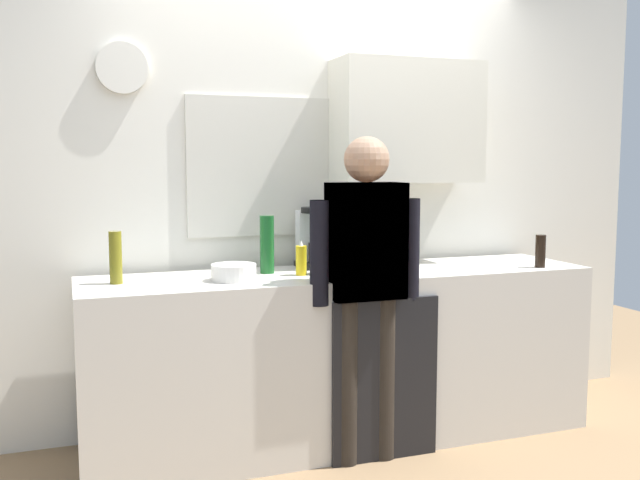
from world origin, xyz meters
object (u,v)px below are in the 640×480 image
mixing_bowl (234,272)px  person_at_sink (366,272)px  person_guest (366,272)px  potted_plant (361,241)px  dish_soap (301,260)px  coffee_maker (315,240)px  bottle_clear_soda (338,247)px  bottle_olive_oil (116,258)px  bottle_dark_sauce (540,251)px  bottle_green_wine (267,244)px  cup_white_mug (411,264)px

mixing_bowl → person_at_sink: bearing=-21.3°
person_guest → potted_plant: bearing=-76.2°
mixing_bowl → dish_soap: dish_soap is taller
coffee_maker → dish_soap: coffee_maker is taller
coffee_maker → person_at_sink: 0.55m
bottle_clear_soda → person_at_sink: 0.28m
bottle_clear_soda → potted_plant: bearing=48.1°
bottle_olive_oil → mixing_bowl: bottle_olive_oil is taller
coffee_maker → person_guest: (0.07, -0.54, -0.10)m
potted_plant → person_guest: (-0.20, -0.54, -0.09)m
bottle_olive_oil → person_guest: person_guest is taller
potted_plant → person_guest: person_guest is taller
bottle_olive_oil → potted_plant: bearing=8.8°
bottle_clear_soda → bottle_dark_sauce: bearing=-8.5°
bottle_dark_sauce → dish_soap: bearing=171.9°
bottle_green_wine → potted_plant: size_ratio=1.30×
cup_white_mug → potted_plant: bearing=107.2°
bottle_olive_oil → potted_plant: 1.37m
bottle_clear_soda → cup_white_mug: 0.39m
person_guest → cup_white_mug: bearing=-120.2°
bottle_green_wine → cup_white_mug: (0.71, -0.25, -0.10)m
coffee_maker → bottle_dark_sauce: bearing=-21.0°
bottle_dark_sauce → mixing_bowl: size_ratio=0.82×
cup_white_mug → person_at_sink: bearing=-154.8°
cup_white_mug → dish_soap: (-0.56, 0.13, 0.03)m
bottle_olive_oil → bottle_green_wine: bearing=5.4°
potted_plant → dish_soap: (-0.44, -0.26, -0.05)m
bottle_dark_sauce → coffee_maker: bearing=159.0°
dish_soap → person_guest: 0.37m
bottle_olive_oil → dish_soap: size_ratio=1.39×
bottle_green_wine → person_at_sink: 0.56m
coffee_maker → bottle_olive_oil: size_ratio=1.32×
bottle_dark_sauce → mixing_bowl: bearing=175.2°
bottle_clear_soda → person_guest: bearing=-80.6°
bottle_dark_sauce → bottle_olive_oil: bearing=173.9°
bottle_green_wine → mixing_bowl: 0.29m
bottle_green_wine → bottle_dark_sauce: 1.50m
bottle_clear_soda → cup_white_mug: size_ratio=2.95×
cup_white_mug → bottle_green_wine: bearing=160.6°
potted_plant → dish_soap: 0.51m
bottle_clear_soda → dish_soap: (-0.19, 0.02, -0.06)m
bottle_green_wine → bottle_olive_oil: size_ratio=1.20×
coffee_maker → person_guest: size_ratio=0.21×
potted_plant → coffee_maker: bearing=-179.9°
cup_white_mug → potted_plant: size_ratio=0.41×
mixing_bowl → bottle_clear_soda: bearing=2.9°
bottle_green_wine → dish_soap: 0.20m
coffee_maker → bottle_olive_oil: coffee_maker is taller
bottle_green_wine → dish_soap: bottle_green_wine is taller
mixing_bowl → person_at_sink: 0.64m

